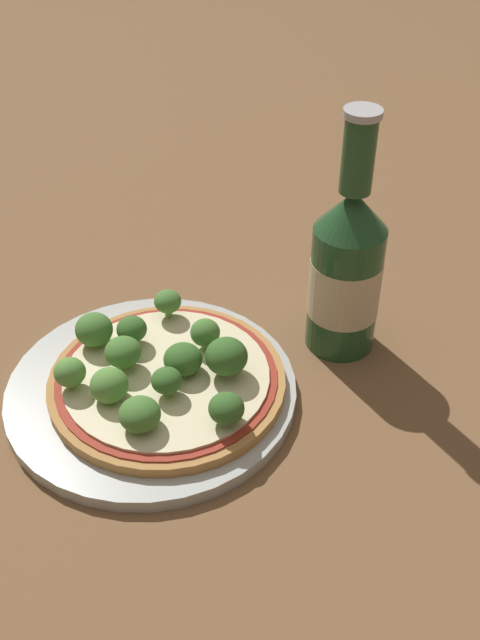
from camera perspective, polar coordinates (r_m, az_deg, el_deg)
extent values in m
plane|color=brown|center=(0.65, -5.99, -6.93)|extent=(3.00, 3.00, 0.00)
cylinder|color=#B2B7B2|center=(0.66, -6.73, -5.34)|extent=(0.25, 0.25, 0.01)
cylinder|color=#B77F42|center=(0.65, -5.57, -4.72)|extent=(0.20, 0.20, 0.01)
cylinder|color=maroon|center=(0.64, -5.60, -4.34)|extent=(0.19, 0.19, 0.00)
cylinder|color=beige|center=(0.64, -5.61, -4.26)|extent=(0.18, 0.18, 0.00)
cylinder|color=#7A9E5B|center=(0.62, -9.82, -5.65)|extent=(0.01, 0.01, 0.01)
ellipsoid|color=#568E3D|center=(0.62, -9.93, -4.93)|extent=(0.03, 0.03, 0.03)
cylinder|color=#7A9E5B|center=(0.64, -12.69, -4.67)|extent=(0.01, 0.01, 0.01)
ellipsoid|color=#568E3D|center=(0.63, -12.84, -3.90)|extent=(0.03, 0.03, 0.02)
cylinder|color=#7A9E5B|center=(0.64, -4.53, -3.57)|extent=(0.01, 0.01, 0.01)
ellipsoid|color=#386628|center=(0.63, -4.58, -2.87)|extent=(0.03, 0.03, 0.03)
cylinder|color=#7A9E5B|center=(0.66, -2.64, -1.74)|extent=(0.01, 0.01, 0.01)
ellipsoid|color=#477A33|center=(0.65, -2.67, -0.96)|extent=(0.03, 0.03, 0.02)
cylinder|color=#7A9E5B|center=(0.60, -7.57, -7.80)|extent=(0.01, 0.01, 0.01)
ellipsoid|color=#477A33|center=(0.59, -7.65, -7.12)|extent=(0.03, 0.03, 0.03)
cylinder|color=#7A9E5B|center=(0.63, -1.02, -3.74)|extent=(0.01, 0.01, 0.01)
ellipsoid|color=#386628|center=(0.62, -1.04, -2.79)|extent=(0.04, 0.04, 0.03)
cylinder|color=#7A9E5B|center=(0.59, -1.03, -7.47)|extent=(0.01, 0.01, 0.01)
ellipsoid|color=#386628|center=(0.59, -1.04, -6.74)|extent=(0.03, 0.03, 0.02)
cylinder|color=#7A9E5B|center=(0.68, -10.94, -1.51)|extent=(0.01, 0.01, 0.01)
ellipsoid|color=#477A33|center=(0.67, -11.06, -0.71)|extent=(0.03, 0.03, 0.03)
cylinder|color=#7A9E5B|center=(0.65, -8.86, -3.27)|extent=(0.01, 0.01, 0.01)
ellipsoid|color=#477A33|center=(0.64, -8.97, -2.46)|extent=(0.03, 0.03, 0.02)
cylinder|color=#7A9E5B|center=(0.67, -8.16, -1.43)|extent=(0.01, 0.01, 0.01)
ellipsoid|color=#386628|center=(0.66, -8.25, -0.69)|extent=(0.03, 0.03, 0.02)
cylinder|color=#7A9E5B|center=(0.70, -5.48, 0.68)|extent=(0.01, 0.01, 0.01)
ellipsoid|color=#477A33|center=(0.69, -5.53, 1.42)|extent=(0.03, 0.03, 0.02)
cylinder|color=#7A9E5B|center=(0.62, -5.68, -5.42)|extent=(0.01, 0.01, 0.01)
ellipsoid|color=#386628|center=(0.61, -5.74, -4.70)|extent=(0.03, 0.03, 0.02)
cylinder|color=#234C28|center=(0.68, 7.95, 2.42)|extent=(0.06, 0.06, 0.12)
cylinder|color=#C6B793|center=(0.68, 7.97, 2.59)|extent=(0.06, 0.06, 0.06)
cone|color=#234C28|center=(0.64, 8.57, 8.25)|extent=(0.06, 0.06, 0.04)
cylinder|color=#234C28|center=(0.61, 9.02, 12.30)|extent=(0.03, 0.03, 0.06)
cylinder|color=#B2B2B7|center=(0.60, 9.36, 15.31)|extent=(0.03, 0.03, 0.01)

